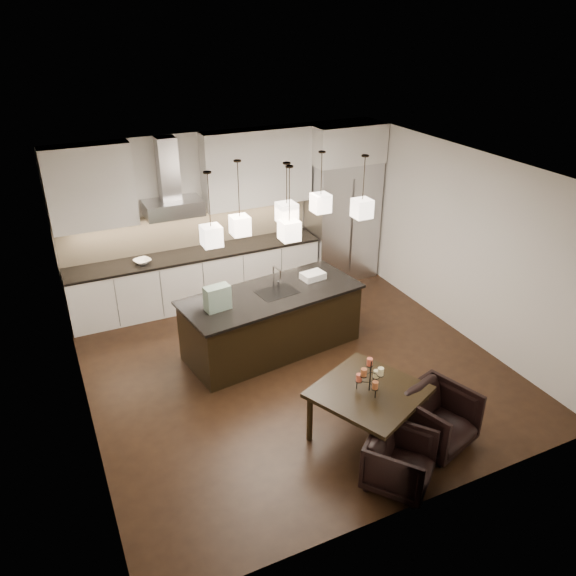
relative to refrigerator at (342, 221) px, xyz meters
name	(u,v)px	position (x,y,z in m)	size (l,w,h in m)	color
floor	(294,367)	(-2.10, -2.38, -1.08)	(5.50, 5.50, 0.02)	black
ceiling	(295,170)	(-2.10, -2.38, 1.73)	(5.50, 5.50, 0.02)	white
wall_back	(224,214)	(-2.10, 0.38, 0.32)	(5.50, 0.02, 2.80)	silver
wall_front	(427,397)	(-2.10, -5.14, 0.32)	(5.50, 0.02, 2.80)	silver
wall_left	(72,323)	(-4.86, -2.38, 0.32)	(0.02, 5.50, 2.80)	silver
wall_right	(461,243)	(0.66, -2.38, 0.32)	(0.02, 5.50, 2.80)	silver
refrigerator	(342,221)	(0.00, 0.00, 0.00)	(1.20, 0.72, 2.15)	#B7B7BA
fridge_panel	(345,143)	(0.00, 0.00, 1.40)	(1.26, 0.72, 0.65)	silver
lower_cabinets	(199,279)	(-2.73, 0.05, -0.64)	(4.21, 0.62, 0.88)	silver
countertop	(197,254)	(-2.73, 0.05, -0.17)	(4.21, 0.66, 0.04)	black
backsplash	(190,229)	(-2.73, 0.35, 0.16)	(4.21, 0.02, 0.63)	tan
upper_cab_left	(90,187)	(-4.20, 0.19, 1.10)	(1.25, 0.35, 1.25)	silver
upper_cab_right	(257,168)	(-1.55, 0.19, 1.10)	(1.86, 0.35, 1.25)	silver
hood_canopy	(173,208)	(-3.03, 0.10, 0.65)	(0.90, 0.52, 0.24)	#B7B7BA
hood_chimney	(168,168)	(-3.03, 0.21, 1.24)	(0.30, 0.28, 0.96)	#B7B7BA
fruit_bowl	(142,261)	(-3.62, 0.00, -0.12)	(0.26, 0.26, 0.06)	silver
island_body	(272,322)	(-2.19, -1.81, -0.64)	(2.50, 1.00, 0.88)	black
island_top	(271,294)	(-2.19, -1.81, -0.18)	(2.58, 1.08, 0.04)	black
faucet	(273,277)	(-2.10, -1.70, 0.03)	(0.10, 0.24, 0.38)	silver
tote_bag	(217,298)	(-3.02, -1.94, 0.01)	(0.34, 0.18, 0.34)	#194B30
food_container	(313,276)	(-1.44, -1.65, -0.11)	(0.34, 0.24, 0.10)	silver
dining_table	(367,413)	(-1.95, -4.03, -0.74)	(1.11, 1.11, 0.67)	black
candelabra	(370,376)	(-1.95, -4.03, -0.21)	(0.32, 0.32, 0.39)	black
candle_a	(376,374)	(-1.84, -3.98, -0.25)	(0.07, 0.07, 0.09)	#F8EEAC
candle_b	(359,378)	(-2.05, -3.96, -0.25)	(0.07, 0.07, 0.09)	#D6593E
candle_c	(375,385)	(-1.96, -4.16, -0.25)	(0.07, 0.07, 0.09)	#AA562D
candle_d	(370,362)	(-1.90, -3.92, -0.11)	(0.07, 0.07, 0.09)	#D6593E
candle_e	(364,372)	(-2.06, -4.07, -0.11)	(0.07, 0.07, 0.09)	#AA562D
candle_f	(381,372)	(-1.89, -4.13, -0.11)	(0.07, 0.07, 0.09)	#F8EEAC
armchair_left	(400,461)	(-2.04, -4.80, -0.77)	(0.65, 0.67, 0.61)	black
armchair_right	(438,418)	(-1.28, -4.46, -0.73)	(0.74, 0.76, 0.69)	black
pendant_a	(211,236)	(-3.05, -1.94, 0.91)	(0.24, 0.24, 0.26)	beige
pendant_b	(240,225)	(-2.53, -1.58, 0.84)	(0.24, 0.24, 0.26)	beige
pendant_c	(287,213)	(-2.01, -1.95, 1.06)	(0.24, 0.24, 0.26)	beige
pendant_d	(321,203)	(-1.32, -1.61, 0.99)	(0.24, 0.24, 0.26)	beige
pendant_e	(362,208)	(-0.91, -2.04, 0.99)	(0.24, 0.24, 0.26)	beige
pendant_f	(289,230)	(-2.05, -2.12, 0.88)	(0.24, 0.24, 0.26)	beige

